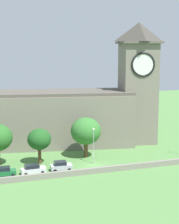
{
  "coord_description": "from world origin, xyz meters",
  "views": [
    {
      "loc": [
        -23.12,
        -67.74,
        23.49
      ],
      "look_at": [
        1.32,
        6.75,
        9.88
      ],
      "focal_mm": 58.74,
      "sensor_mm": 36.0,
      "label": 1
    }
  ],
  "objects_px": {
    "car_silver": "(61,166)",
    "tree_by_tower": "(39,139)",
    "car_white": "(33,169)",
    "tree_riverside_west": "(86,131)",
    "car_green": "(5,172)",
    "streetlamp_west_mid": "(94,140)",
    "church": "(85,108)"
  },
  "relations": [
    {
      "from": "streetlamp_west_mid",
      "to": "tree_riverside_west",
      "type": "relative_size",
      "value": 0.85
    },
    {
      "from": "church",
      "to": "tree_by_tower",
      "type": "height_order",
      "value": "church"
    },
    {
      "from": "streetlamp_west_mid",
      "to": "tree_by_tower",
      "type": "xyz_separation_m",
      "value": [
        -10.6,
        3.38,
        0.17
      ]
    },
    {
      "from": "church",
      "to": "streetlamp_west_mid",
      "type": "height_order",
      "value": "church"
    },
    {
      "from": "car_white",
      "to": "car_silver",
      "type": "relative_size",
      "value": 1.13
    },
    {
      "from": "church",
      "to": "tree_riverside_west",
      "type": "bearing_deg",
      "value": -106.67
    },
    {
      "from": "tree_riverside_west",
      "to": "tree_by_tower",
      "type": "xyz_separation_m",
      "value": [
        -10.49,
        -1.57,
        -0.66
      ]
    },
    {
      "from": "car_green",
      "to": "car_white",
      "type": "bearing_deg",
      "value": -3.93
    },
    {
      "from": "tree_by_tower",
      "to": "car_white",
      "type": "bearing_deg",
      "value": -112.11
    },
    {
      "from": "car_silver",
      "to": "streetlamp_west_mid",
      "type": "height_order",
      "value": "streetlamp_west_mid"
    },
    {
      "from": "tree_riverside_west",
      "to": "car_green",
      "type": "bearing_deg",
      "value": -158.55
    },
    {
      "from": "tree_by_tower",
      "to": "church",
      "type": "bearing_deg",
      "value": 42.82
    },
    {
      "from": "car_green",
      "to": "streetlamp_west_mid",
      "type": "height_order",
      "value": "streetlamp_west_mid"
    },
    {
      "from": "car_white",
      "to": "streetlamp_west_mid",
      "type": "xyz_separation_m",
      "value": [
        13.0,
        2.53,
        4.02
      ]
    },
    {
      "from": "car_white",
      "to": "streetlamp_west_mid",
      "type": "relative_size",
      "value": 0.64
    },
    {
      "from": "car_white",
      "to": "tree_riverside_west",
      "type": "height_order",
      "value": "tree_riverside_west"
    },
    {
      "from": "streetlamp_west_mid",
      "to": "tree_riverside_west",
      "type": "distance_m",
      "value": 5.02
    },
    {
      "from": "car_silver",
      "to": "tree_by_tower",
      "type": "distance_m",
      "value": 7.72
    },
    {
      "from": "car_silver",
      "to": "tree_riverside_west",
      "type": "relative_size",
      "value": 0.48
    },
    {
      "from": "car_white",
      "to": "tree_by_tower",
      "type": "relative_size",
      "value": 0.65
    },
    {
      "from": "church",
      "to": "car_silver",
      "type": "relative_size",
      "value": 9.74
    },
    {
      "from": "car_green",
      "to": "tree_by_tower",
      "type": "distance_m",
      "value": 10.33
    },
    {
      "from": "car_green",
      "to": "streetlamp_west_mid",
      "type": "bearing_deg",
      "value": 6.79
    },
    {
      "from": "car_green",
      "to": "car_silver",
      "type": "xyz_separation_m",
      "value": [
        10.72,
        -0.16,
        0.05
      ]
    },
    {
      "from": "church",
      "to": "tree_by_tower",
      "type": "relative_size",
      "value": 5.59
    },
    {
      "from": "tree_by_tower",
      "to": "car_green",
      "type": "bearing_deg",
      "value": -143.92
    },
    {
      "from": "car_white",
      "to": "streetlamp_west_mid",
      "type": "height_order",
      "value": "streetlamp_west_mid"
    },
    {
      "from": "car_green",
      "to": "car_silver",
      "type": "distance_m",
      "value": 10.72
    },
    {
      "from": "tree_riverside_west",
      "to": "tree_by_tower",
      "type": "bearing_deg",
      "value": -171.51
    },
    {
      "from": "car_green",
      "to": "church",
      "type": "bearing_deg",
      "value": 40.58
    },
    {
      "from": "car_green",
      "to": "streetlamp_west_mid",
      "type": "xyz_separation_m",
      "value": [
        18.21,
        2.17,
        4.05
      ]
    },
    {
      "from": "car_white",
      "to": "streetlamp_west_mid",
      "type": "bearing_deg",
      "value": 11.0
    }
  ]
}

